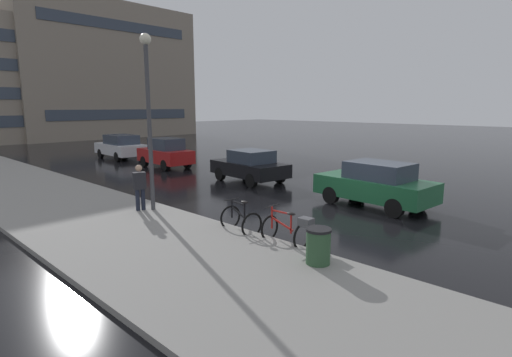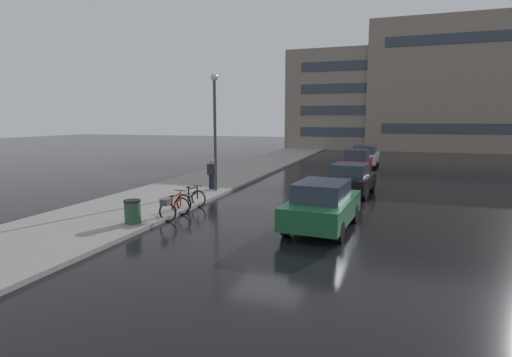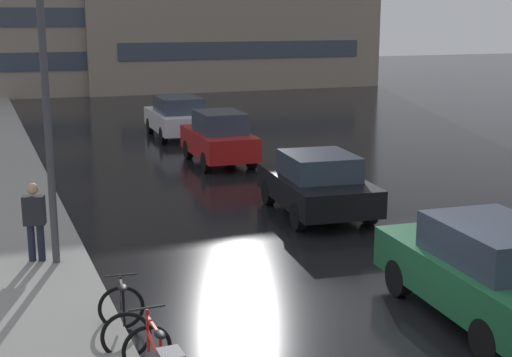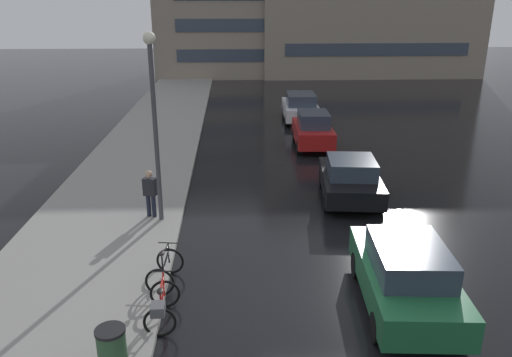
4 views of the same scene
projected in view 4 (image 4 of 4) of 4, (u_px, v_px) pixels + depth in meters
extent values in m
plane|color=black|center=(319.00, 302.00, 11.65)|extent=(140.00, 140.00, 0.00)
cube|color=gray|center=(135.00, 169.00, 20.76)|extent=(4.80, 60.00, 0.14)
torus|color=black|center=(165.00, 294.00, 11.34)|extent=(0.70, 0.07, 0.70)
torus|color=black|center=(160.00, 322.00, 10.33)|extent=(0.70, 0.07, 0.70)
cube|color=red|center=(161.00, 302.00, 10.58)|extent=(0.04, 0.04, 0.50)
cube|color=red|center=(164.00, 284.00, 11.17)|extent=(0.04, 0.04, 0.61)
cube|color=red|center=(162.00, 284.00, 10.79)|extent=(0.05, 0.65, 0.04)
cube|color=red|center=(162.00, 297.00, 10.87)|extent=(0.05, 0.73, 0.26)
ellipsoid|color=black|center=(160.00, 291.00, 10.49)|extent=(0.15, 0.26, 0.07)
cylinder|color=black|center=(163.00, 271.00, 11.06)|extent=(0.50, 0.04, 0.03)
cube|color=#4C4C51|center=(158.00, 309.00, 10.09)|extent=(0.29, 0.35, 0.22)
torus|color=black|center=(170.00, 261.00, 12.76)|extent=(0.72, 0.15, 0.72)
torus|color=black|center=(160.00, 282.00, 11.80)|extent=(0.72, 0.15, 0.72)
cube|color=black|center=(163.00, 265.00, 12.02)|extent=(0.04, 0.04, 0.56)
cube|color=black|center=(169.00, 253.00, 12.60)|extent=(0.04, 0.04, 0.54)
cube|color=black|center=(165.00, 250.00, 12.23)|extent=(0.11, 0.62, 0.04)
cube|color=black|center=(166.00, 261.00, 12.30)|extent=(0.13, 0.70, 0.25)
ellipsoid|color=black|center=(162.00, 253.00, 11.91)|extent=(0.17, 0.28, 0.07)
cylinder|color=black|center=(168.00, 243.00, 12.50)|extent=(0.50, 0.09, 0.03)
cube|color=#1E6038|center=(404.00, 280.00, 11.29)|extent=(2.19, 4.31, 0.71)
cube|color=#2D3847|center=(409.00, 258.00, 10.91)|extent=(1.70, 2.27, 0.60)
cylinder|color=black|center=(357.00, 265.00, 12.65)|extent=(0.27, 0.66, 0.64)
cylinder|color=black|center=(423.00, 266.00, 12.60)|extent=(0.27, 0.66, 0.64)
cylinder|color=black|center=(378.00, 328.00, 10.21)|extent=(0.27, 0.66, 0.64)
cylinder|color=black|center=(460.00, 329.00, 10.16)|extent=(0.27, 0.66, 0.64)
cube|color=black|center=(350.00, 182.00, 17.59)|extent=(2.34, 4.07, 0.63)
cube|color=#2D3847|center=(352.00, 167.00, 17.24)|extent=(1.78, 2.00, 0.58)
cylinder|color=black|center=(322.00, 179.00, 18.87)|extent=(0.29, 0.66, 0.64)
cylinder|color=black|center=(369.00, 180.00, 18.78)|extent=(0.29, 0.66, 0.64)
cylinder|color=black|center=(327.00, 203.00, 16.60)|extent=(0.29, 0.66, 0.64)
cylinder|color=black|center=(380.00, 204.00, 16.51)|extent=(0.29, 0.66, 0.64)
cube|color=#AD1919|center=(313.00, 133.00, 23.93)|extent=(1.83, 3.81, 0.76)
cube|color=#2D3847|center=(314.00, 119.00, 23.55)|extent=(1.46, 1.99, 0.67)
cylinder|color=black|center=(295.00, 135.00, 25.14)|extent=(0.24, 0.65, 0.64)
cylinder|color=black|center=(324.00, 135.00, 25.16)|extent=(0.24, 0.65, 0.64)
cylinder|color=black|center=(299.00, 148.00, 22.95)|extent=(0.24, 0.65, 0.64)
cylinder|color=black|center=(332.00, 147.00, 22.96)|extent=(0.24, 0.65, 0.64)
cube|color=silver|center=(300.00, 110.00, 29.35)|extent=(2.13, 4.37, 0.71)
cube|color=#2D3847|center=(301.00, 99.00, 28.97)|extent=(1.70, 2.44, 0.62)
cylinder|color=black|center=(284.00, 111.00, 30.72)|extent=(0.25, 0.65, 0.64)
cylinder|color=black|center=(312.00, 111.00, 30.73)|extent=(0.25, 0.65, 0.64)
cylinder|color=black|center=(287.00, 121.00, 28.21)|extent=(0.25, 0.65, 0.64)
cylinder|color=black|center=(318.00, 121.00, 28.22)|extent=(0.25, 0.65, 0.64)
cylinder|color=#1E2333|center=(149.00, 207.00, 15.92)|extent=(0.14, 0.14, 0.86)
cylinder|color=#1E2333|center=(154.00, 208.00, 15.88)|extent=(0.14, 0.14, 0.86)
cube|color=#232328|center=(150.00, 187.00, 15.66)|extent=(0.45, 0.35, 0.57)
sphere|color=tan|center=(149.00, 174.00, 15.52)|extent=(0.22, 0.22, 0.22)
cylinder|color=#424247|center=(156.00, 139.00, 14.92)|extent=(0.14, 0.14, 5.53)
sphere|color=#F2EACC|center=(149.00, 38.00, 13.95)|extent=(0.36, 0.36, 0.36)
cylinder|color=#2D5133|center=(112.00, 352.00, 9.31)|extent=(0.54, 0.54, 0.89)
cylinder|color=black|center=(110.00, 331.00, 9.15)|extent=(0.57, 0.57, 0.06)
cube|color=gray|center=(277.00, 9.00, 46.98)|extent=(22.48, 7.67, 12.11)
cube|color=#333D4C|center=(280.00, 55.00, 44.62)|extent=(18.44, 0.06, 1.10)
cube|color=#333D4C|center=(281.00, 25.00, 43.76)|extent=(18.44, 0.06, 1.10)
cube|color=#333D4C|center=(377.00, 50.00, 44.45)|extent=(16.57, 0.06, 1.10)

